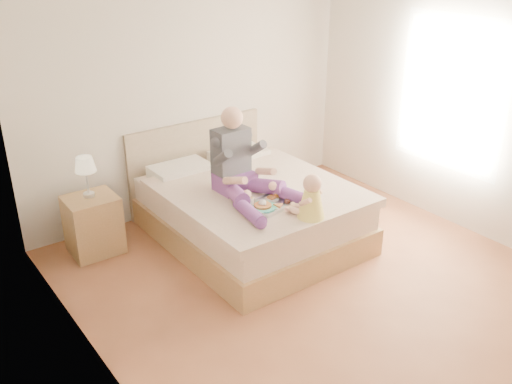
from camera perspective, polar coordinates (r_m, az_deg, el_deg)
room at (r=4.75m, az=7.32°, el=7.05°), size 4.02×4.22×2.71m
bed at (r=5.92m, az=-0.98°, el=-1.56°), size 1.70×2.18×1.00m
nightstand at (r=5.85m, az=-15.96°, el=-3.16°), size 0.49×0.44×0.59m
lamp at (r=5.63m, az=-16.72°, el=2.45°), size 0.20×0.20×0.41m
adult at (r=5.43m, az=-1.38°, el=2.26°), size 0.73×1.03×0.86m
tray at (r=5.27m, az=1.30°, el=-1.10°), size 0.47×0.40×0.12m
baby at (r=5.03m, az=5.47°, el=-0.79°), size 0.30×0.37×0.41m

